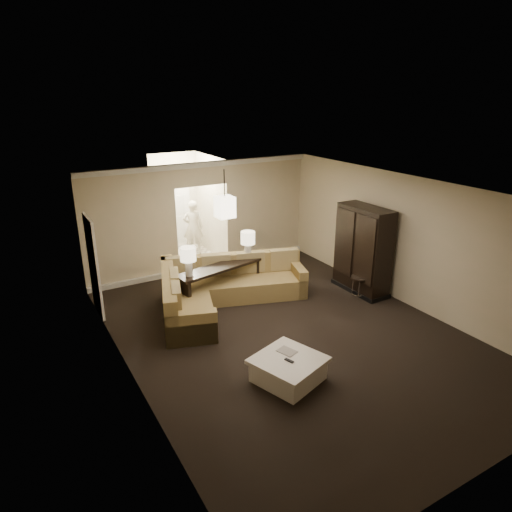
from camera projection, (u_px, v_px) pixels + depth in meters
ground at (290, 335)px, 8.80m from camera, size 8.00×8.00×0.00m
wall_back at (203, 217)px, 11.57m from camera, size 6.00×0.04×2.80m
wall_front at (494, 381)px, 5.08m from camera, size 6.00×0.04×2.80m
wall_left at (128, 304)px, 6.91m from camera, size 0.04×8.00×2.80m
wall_right at (408, 241)px, 9.74m from camera, size 0.04×8.00×2.80m
ceiling at (294, 192)px, 7.84m from camera, size 6.00×8.00×0.02m
crown_molding at (201, 165)px, 11.07m from camera, size 6.00×0.10×0.12m
baseboard at (205, 267)px, 11.99m from camera, size 6.00×0.10×0.12m
side_door at (94, 266)px, 9.32m from camera, size 0.05×0.90×2.10m
foyer at (183, 210)px, 12.69m from camera, size 1.44×2.02×2.80m
sectional_sofa at (220, 289)px, 9.88m from camera, size 3.78×2.71×0.95m
coffee_table at (288, 369)px, 7.36m from camera, size 1.27×1.27×0.42m
console_table at (221, 280)px, 10.09m from camera, size 2.16×0.91×0.81m
armoire at (363, 252)px, 10.42m from camera, size 0.60×1.40×2.01m
drink_table at (359, 283)px, 10.29m from camera, size 0.39×0.39×0.49m
table_lamp_left at (188, 257)px, 9.32m from camera, size 0.33×0.33×0.62m
table_lamp_right at (248, 240)px, 10.35m from camera, size 0.33×0.33×0.62m
pendant_light at (225, 207)px, 10.33m from camera, size 0.38×0.38×1.09m
person at (193, 224)px, 12.88m from camera, size 0.72×0.59×1.73m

